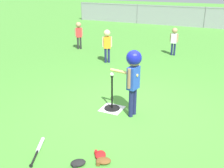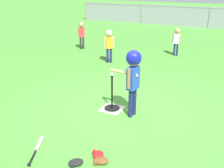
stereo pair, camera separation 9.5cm
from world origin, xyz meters
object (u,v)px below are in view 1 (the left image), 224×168
at_px(baseball_on_tee, 112,74).
at_px(fielder_deep_right, 79,32).
at_px(fielder_near_left, 107,42).
at_px(fielder_near_right, 174,38).
at_px(glove_tossed_aside, 103,161).
at_px(spare_bat_silver, 39,147).
at_px(batter_child, 133,70).
at_px(glove_by_plate, 100,155).
at_px(glove_near_bats, 78,163).
at_px(batting_tee, 112,104).

bearing_deg(baseball_on_tee, fielder_deep_right, 128.94).
bearing_deg(fielder_near_left, baseball_on_tee, -62.07).
relative_size(fielder_near_right, glove_tossed_aside, 3.74).
relative_size(fielder_deep_right, spare_bat_silver, 1.56).
xyz_separation_m(fielder_near_right, fielder_deep_right, (-3.50, -0.62, 0.04)).
height_order(batter_child, spare_bat_silver, batter_child).
relative_size(fielder_near_right, glove_by_plate, 3.64).
xyz_separation_m(fielder_deep_right, spare_bat_silver, (2.93, -5.93, -0.63)).
relative_size(batter_child, glove_tossed_aside, 5.04).
xyz_separation_m(spare_bat_silver, glove_by_plate, (0.96, 0.23, 0.01)).
distance_m(fielder_near_left, spare_bat_silver, 4.91).
bearing_deg(spare_bat_silver, glove_near_bats, -5.57).
bearing_deg(fielder_deep_right, fielder_near_right, 10.07).
height_order(spare_bat_silver, glove_tossed_aside, glove_tossed_aside).
height_order(fielder_near_right, glove_by_plate, fielder_near_right).
bearing_deg(glove_by_plate, fielder_near_right, 93.55).
height_order(baseball_on_tee, glove_tossed_aside, baseball_on_tee).
distance_m(spare_bat_silver, glove_tossed_aside, 1.08).
relative_size(baseball_on_tee, fielder_deep_right, 0.07).
distance_m(glove_by_plate, glove_tossed_aside, 0.15).
bearing_deg(glove_near_bats, glove_tossed_aside, 33.06).
xyz_separation_m(fielder_near_right, glove_near_bats, (0.19, -6.63, -0.59)).
xyz_separation_m(batting_tee, glove_tossed_aside, (0.64, -1.64, -0.08)).
bearing_deg(batter_child, baseball_on_tee, 170.35).
bearing_deg(fielder_near_right, fielder_near_left, -133.14).
bearing_deg(baseball_on_tee, spare_bat_silver, -103.79).
bearing_deg(spare_bat_silver, baseball_on_tee, 76.21).
relative_size(batting_tee, spare_bat_silver, 1.09).
bearing_deg(batting_tee, glove_tossed_aside, -68.85).
relative_size(spare_bat_silver, glove_tossed_aside, 2.54).
bearing_deg(glove_tossed_aside, fielder_near_right, 94.43).
relative_size(fielder_near_left, glove_near_bats, 3.93).
distance_m(batter_child, glove_by_plate, 1.71).
xyz_separation_m(fielder_near_left, fielder_deep_right, (-1.79, 1.20, -0.02)).
height_order(fielder_near_left, glove_near_bats, fielder_near_left).
height_order(batting_tee, fielder_near_left, fielder_near_left).
distance_m(fielder_near_right, glove_near_bats, 6.66).
bearing_deg(spare_bat_silver, glove_tossed_aside, 6.56).
height_order(baseball_on_tee, fielder_near_left, fielder_near_left).
height_order(fielder_deep_right, glove_by_plate, fielder_deep_right).
bearing_deg(fielder_deep_right, glove_near_bats, -58.39).
relative_size(baseball_on_tee, spare_bat_silver, 0.11).
bearing_deg(fielder_near_left, batter_child, -56.10).
height_order(batter_child, glove_tossed_aside, batter_child).
height_order(batter_child, fielder_near_left, batter_child).
bearing_deg(glove_tossed_aside, glove_near_bats, -146.94).
height_order(spare_bat_silver, glove_by_plate, glove_by_plate).
height_order(baseball_on_tee, spare_bat_silver, baseball_on_tee).
relative_size(batter_child, fielder_near_right, 1.35).
bearing_deg(fielder_near_left, glove_near_bats, -68.39).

